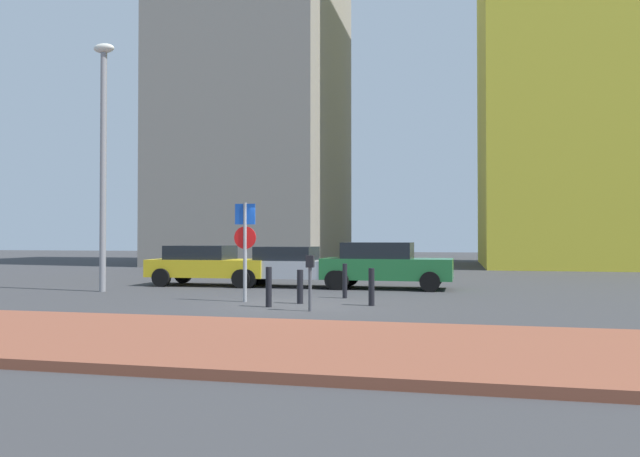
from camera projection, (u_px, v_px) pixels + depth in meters
The scene contains 14 objects.
ground_plane at pixel (292, 305), 15.27m from camera, with size 120.00×120.00×0.00m, color #38383A.
sidewalk_brick at pixel (194, 340), 9.54m from camera, with size 40.00×4.49×0.14m, color brown.
parked_car_yellow at pixel (208, 264), 21.56m from camera, with size 4.33×2.07×1.43m.
parked_car_silver at pixel (295, 266), 20.86m from camera, with size 4.51×1.96×1.40m.
parked_car_green at pixel (385, 264), 20.15m from camera, with size 4.33×2.05×1.55m.
parking_sign_post at pixel (245, 240), 15.98m from camera, with size 0.60×0.10×2.63m.
parking_meter at pixel (310, 275), 13.91m from camera, with size 0.18×0.14×1.29m.
street_lamp at pixel (103, 147), 19.13m from camera, with size 0.70×0.36×7.90m.
traffic_bollard_near at pixel (345, 281), 16.95m from camera, with size 0.13×0.13×0.97m, color black.
traffic_bollard_mid at pixel (269, 287), 14.75m from camera, with size 0.15×0.15×0.98m, color black.
traffic_bollard_far at pixel (300, 287), 15.52m from camera, with size 0.16×0.16×0.87m, color black.
traffic_bollard_edge at pixel (371, 287), 15.04m from camera, with size 0.15×0.15×0.94m, color black.
building_colorful_midrise at pixel (618, 26), 36.41m from camera, with size 16.12×13.07×29.17m, color gold.
building_under_construction at pixel (259, 76), 40.58m from camera, with size 10.40×13.21×25.35m, color gray.
Camera 1 is at (4.06, -14.76, 1.68)m, focal length 33.79 mm.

